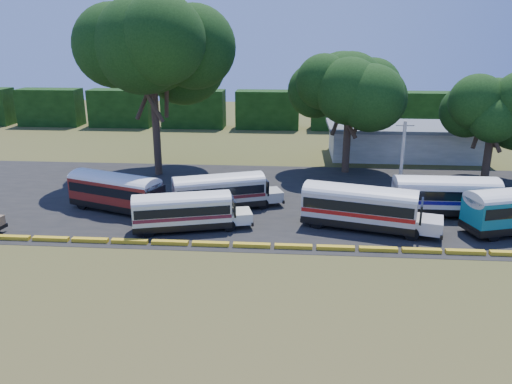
# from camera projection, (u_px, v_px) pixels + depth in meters

# --- Properties ---
(ground) EXTENTS (160.00, 160.00, 0.00)m
(ground) POSITION_uv_depth(u_px,v_px,m) (229.00, 252.00, 35.15)
(ground) COLOR #44521B
(ground) RESTS_ON ground
(asphalt_strip) EXTENTS (64.00, 24.00, 0.02)m
(asphalt_strip) POSITION_uv_depth(u_px,v_px,m) (257.00, 199.00, 46.46)
(asphalt_strip) COLOR black
(asphalt_strip) RESTS_ON ground
(curb) EXTENTS (53.70, 0.45, 0.30)m
(curb) POSITION_uv_depth(u_px,v_px,m) (231.00, 245.00, 36.05)
(curb) COLOR yellow
(curb) RESTS_ON ground
(terminal_building) EXTENTS (19.00, 9.00, 4.00)m
(terminal_building) POSITION_uv_depth(u_px,v_px,m) (405.00, 141.00, 61.67)
(terminal_building) COLOR silver
(terminal_building) RESTS_ON ground
(treeline_backdrop) EXTENTS (130.00, 4.00, 6.00)m
(treeline_backdrop) POSITION_uv_depth(u_px,v_px,m) (268.00, 110.00, 79.80)
(treeline_backdrop) COLOR black
(treeline_backdrop) RESTS_ON ground
(bus_red) EXTENTS (10.33, 5.83, 3.32)m
(bus_red) POSITION_uv_depth(u_px,v_px,m) (117.00, 190.00, 42.79)
(bus_red) COLOR black
(bus_red) RESTS_ON ground
(bus_cream_west) EXTENTS (9.48, 4.58, 3.03)m
(bus_cream_west) POSITION_uv_depth(u_px,v_px,m) (185.00, 209.00, 38.60)
(bus_cream_west) COLOR black
(bus_cream_west) RESTS_ON ground
(bus_cream_east) EXTENTS (9.83, 5.50, 3.16)m
(bus_cream_east) POSITION_uv_depth(u_px,v_px,m) (221.00, 190.00, 43.21)
(bus_cream_east) COLOR black
(bus_cream_east) RESTS_ON ground
(bus_white_red) EXTENTS (10.97, 5.32, 3.51)m
(bus_white_red) POSITION_uv_depth(u_px,v_px,m) (362.00, 205.00, 38.77)
(bus_white_red) COLOR black
(bus_white_red) RESTS_ON ground
(bus_white_blue) EXTENTS (10.33, 2.64, 3.39)m
(bus_white_blue) POSITION_uv_depth(u_px,v_px,m) (448.00, 194.00, 41.66)
(bus_white_blue) COLOR black
(bus_white_blue) RESTS_ON ground
(tree_west) EXTENTS (12.43, 12.43, 17.84)m
(tree_west) POSITION_uv_depth(u_px,v_px,m) (151.00, 49.00, 50.56)
(tree_west) COLOR #34221A
(tree_west) RESTS_ON ground
(tree_center) EXTENTS (10.26, 10.26, 12.98)m
(tree_center) POSITION_uv_depth(u_px,v_px,m) (350.00, 88.00, 52.63)
(tree_center) COLOR #34221A
(tree_center) RESTS_ON ground
(tree_east) EXTENTS (7.65, 7.65, 10.59)m
(tree_east) POSITION_uv_depth(u_px,v_px,m) (495.00, 107.00, 49.68)
(tree_east) COLOR #34221A
(tree_east) RESTS_ON ground
(utility_pole) EXTENTS (1.60, 0.30, 7.41)m
(utility_pole) POSITION_uv_depth(u_px,v_px,m) (402.00, 161.00, 44.55)
(utility_pole) COLOR gray
(utility_pole) RESTS_ON ground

